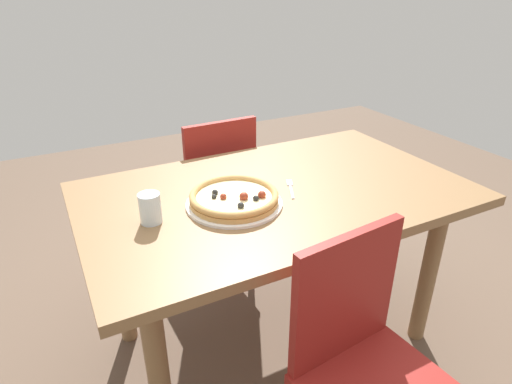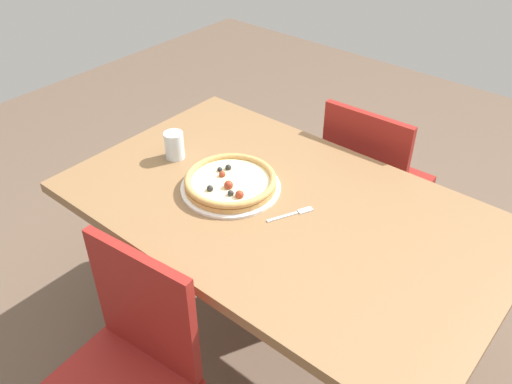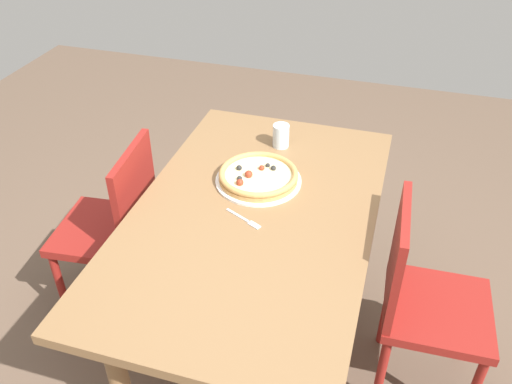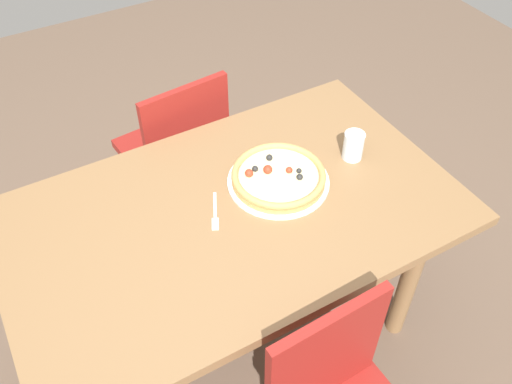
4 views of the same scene
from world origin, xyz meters
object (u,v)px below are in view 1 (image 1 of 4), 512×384
Objects in this scene: chair_far at (213,187)px; pizza at (234,197)px; plate at (234,203)px; fork at (291,187)px; dining_table at (276,212)px; chair_near at (369,369)px; drinking_glass at (150,208)px.

chair_far is 2.74× the size of pizza.
pizza is (-0.19, -0.70, 0.30)m from chair_far.
chair_far is at bearing 74.85° from plate.
fork is at bearing 6.01° from plate.
dining_table is 1.68× the size of chair_near.
drinking_glass is at bearing 116.95° from fork.
dining_table is 0.69m from chair_far.
drinking_glass reaches higher than plate.
plate is at bearing -3.12° from drinking_glass.
drinking_glass reaches higher than dining_table.
fork is at bearing -12.05° from dining_table.
plate is 0.26m from fork.
plate reaches higher than dining_table.
pizza is at bearing -3.25° from drinking_glass.
chair_far is 0.78m from plate.
pizza reaches higher than plate.
chair_far is at bearing 90.66° from dining_table.
chair_near and chair_far have the same top height.
dining_table is 4.23× the size of plate.
chair_near is 2.74× the size of pizza.
fork is at bearing 6.17° from pizza.
chair_far is at bearing 74.89° from pizza.
chair_far is 0.79m from pizza.
chair_far is 2.52× the size of plate.
pizza is at bearing -63.03° from plate.
plate is at bearing 116.97° from pizza.
pizza is (0.00, -0.00, 0.03)m from plate.
chair_near is at bearing -94.65° from chair_far.
chair_far is at bearing 31.34° from fork.
fork is 1.49× the size of drinking_glass.
dining_table is at bearing 2.63° from drinking_glass.
drinking_glass is (-0.50, -0.02, 0.15)m from dining_table.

